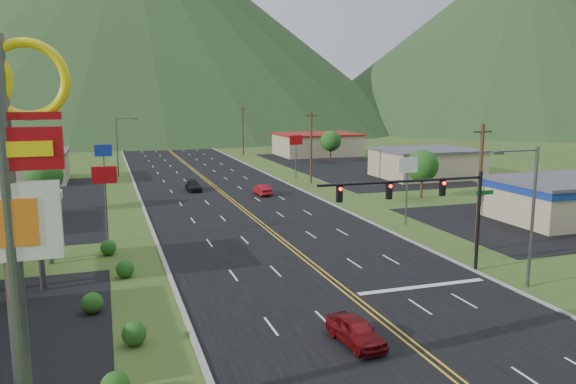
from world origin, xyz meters
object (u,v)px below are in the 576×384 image
object	(u,v)px
traffic_signal	(429,199)
car_red_near	(356,331)
streetlight_east	(529,208)
streetlight_west	(119,143)
car_dark_mid	(193,186)
pylon_sign	(6,183)
car_red_far	(262,190)

from	to	relation	value
traffic_signal	car_red_near	size ratio (longest dim) A/B	3.33
streetlight_east	streetlight_west	bearing A→B (deg)	110.86
traffic_signal	car_dark_mid	world-z (taller)	traffic_signal
traffic_signal	pylon_sign	bearing A→B (deg)	-152.94
car_dark_mid	streetlight_west	bearing A→B (deg)	117.62
pylon_sign	traffic_signal	world-z (taller)	pylon_sign
streetlight_east	pylon_sign	bearing A→B (deg)	-164.15
pylon_sign	car_red_far	xyz separation A→B (m)	(21.41, 45.76, -8.65)
car_dark_mid	traffic_signal	bearing A→B (deg)	-75.89
car_red_near	streetlight_east	bearing A→B (deg)	10.26
traffic_signal	streetlight_west	bearing A→B (deg)	107.97
streetlight_east	car_dark_mid	bearing A→B (deg)	108.27
pylon_sign	car_dark_mid	xyz separation A→B (m)	(13.80, 51.56, -8.68)
car_red_far	streetlight_east	bearing A→B (deg)	97.79
pylon_sign	traffic_signal	distance (m)	26.67
traffic_signal	streetlight_east	size ratio (longest dim) A/B	1.46
traffic_signal	car_red_near	world-z (taller)	traffic_signal
car_dark_mid	car_red_far	bearing A→B (deg)	-36.94
streetlight_east	traffic_signal	bearing A→B (deg)	139.61
car_dark_mid	streetlight_east	bearing A→B (deg)	-71.38
streetlight_east	streetlight_west	distance (m)	64.21
pylon_sign	streetlight_west	distance (m)	68.33
pylon_sign	car_red_far	size ratio (longest dim) A/B	3.55
streetlight_east	car_dark_mid	world-z (taller)	streetlight_east
pylon_sign	traffic_signal	size ratio (longest dim) A/B	1.07
car_red_far	car_red_near	bearing A→B (deg)	78.11
car_red_far	streetlight_west	bearing A→B (deg)	-56.51
car_red_near	car_dark_mid	distance (m)	47.87
traffic_signal	car_red_near	xyz separation A→B (m)	(-9.13, -8.31, -4.66)
streetlight_west	car_red_far	world-z (taller)	streetlight_west
streetlight_east	car_red_near	size ratio (longest dim) A/B	2.29
car_red_near	pylon_sign	bearing A→B (deg)	-172.68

